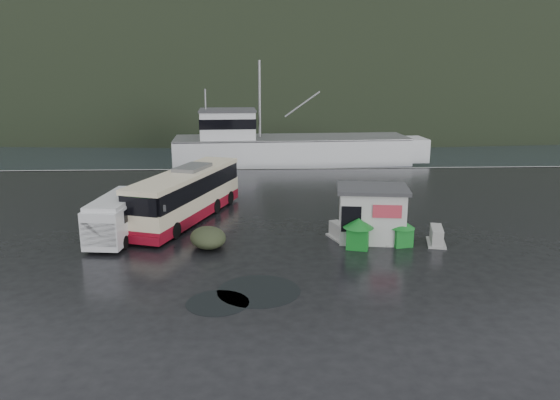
{
  "coord_description": "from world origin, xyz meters",
  "views": [
    {
      "loc": [
        0.38,
        -26.98,
        8.79
      ],
      "look_at": [
        1.59,
        1.74,
        1.7
      ],
      "focal_mm": 35.0,
      "sensor_mm": 36.0,
      "label": 1
    }
  ],
  "objects_px": {
    "waste_bin_right": "(401,245)",
    "dome_tent": "(208,247)",
    "waste_bin_left": "(358,248)",
    "jersey_barrier_a": "(436,244)",
    "fishing_trawler": "(291,157)",
    "white_van": "(120,239)",
    "ticket_kiosk": "(371,239)",
    "jersey_barrier_b": "(339,239)",
    "coach_bus": "(188,219)",
    "jersey_barrier_c": "(386,242)"
  },
  "relations": [
    {
      "from": "ticket_kiosk",
      "to": "jersey_barrier_c",
      "type": "relative_size",
      "value": 2.5
    },
    {
      "from": "coach_bus",
      "to": "jersey_barrier_a",
      "type": "bearing_deg",
      "value": -2.22
    },
    {
      "from": "waste_bin_right",
      "to": "fishing_trawler",
      "type": "relative_size",
      "value": 0.05
    },
    {
      "from": "coach_bus",
      "to": "jersey_barrier_c",
      "type": "distance_m",
      "value": 11.7
    },
    {
      "from": "coach_bus",
      "to": "waste_bin_right",
      "type": "distance_m",
      "value": 12.48
    },
    {
      "from": "waste_bin_left",
      "to": "jersey_barrier_b",
      "type": "distance_m",
      "value": 1.63
    },
    {
      "from": "waste_bin_right",
      "to": "jersey_barrier_c",
      "type": "height_order",
      "value": "waste_bin_right"
    },
    {
      "from": "white_van",
      "to": "coach_bus",
      "type": "bearing_deg",
      "value": 56.28
    },
    {
      "from": "white_van",
      "to": "dome_tent",
      "type": "relative_size",
      "value": 2.22
    },
    {
      "from": "waste_bin_left",
      "to": "dome_tent",
      "type": "relative_size",
      "value": 0.61
    },
    {
      "from": "dome_tent",
      "to": "jersey_barrier_a",
      "type": "distance_m",
      "value": 11.52
    },
    {
      "from": "white_van",
      "to": "jersey_barrier_c",
      "type": "relative_size",
      "value": 3.82
    },
    {
      "from": "coach_bus",
      "to": "ticket_kiosk",
      "type": "xyz_separation_m",
      "value": [
        9.99,
        -4.26,
        0.0
      ]
    },
    {
      "from": "coach_bus",
      "to": "jersey_barrier_a",
      "type": "height_order",
      "value": "coach_bus"
    },
    {
      "from": "ticket_kiosk",
      "to": "fishing_trawler",
      "type": "xyz_separation_m",
      "value": [
        -2.47,
        26.45,
        0.0
      ]
    },
    {
      "from": "dome_tent",
      "to": "ticket_kiosk",
      "type": "distance_m",
      "value": 8.39
    },
    {
      "from": "jersey_barrier_b",
      "to": "fishing_trawler",
      "type": "relative_size",
      "value": 0.06
    },
    {
      "from": "waste_bin_right",
      "to": "fishing_trawler",
      "type": "height_order",
      "value": "fishing_trawler"
    },
    {
      "from": "dome_tent",
      "to": "jersey_barrier_c",
      "type": "bearing_deg",
      "value": 2.04
    },
    {
      "from": "ticket_kiosk",
      "to": "dome_tent",
      "type": "bearing_deg",
      "value": -166.51
    },
    {
      "from": "coach_bus",
      "to": "ticket_kiosk",
      "type": "relative_size",
      "value": 3.03
    },
    {
      "from": "white_van",
      "to": "waste_bin_left",
      "type": "relative_size",
      "value": 3.62
    },
    {
      "from": "dome_tent",
      "to": "jersey_barrier_c",
      "type": "distance_m",
      "value": 9.03
    },
    {
      "from": "jersey_barrier_c",
      "to": "ticket_kiosk",
      "type": "bearing_deg",
      "value": 141.81
    },
    {
      "from": "coach_bus",
      "to": "waste_bin_left",
      "type": "distance_m",
      "value": 10.64
    },
    {
      "from": "dome_tent",
      "to": "waste_bin_right",
      "type": "bearing_deg",
      "value": -0.94
    },
    {
      "from": "jersey_barrier_a",
      "to": "fishing_trawler",
      "type": "bearing_deg",
      "value": 101.67
    },
    {
      "from": "coach_bus",
      "to": "white_van",
      "type": "bearing_deg",
      "value": -111.61
    },
    {
      "from": "jersey_barrier_a",
      "to": "fishing_trawler",
      "type": "distance_m",
      "value": 27.9
    },
    {
      "from": "white_van",
      "to": "dome_tent",
      "type": "bearing_deg",
      "value": -11.2
    },
    {
      "from": "coach_bus",
      "to": "white_van",
      "type": "distance_m",
      "value": 4.71
    },
    {
      "from": "ticket_kiosk",
      "to": "jersey_barrier_b",
      "type": "relative_size",
      "value": 2.19
    },
    {
      "from": "waste_bin_right",
      "to": "jersey_barrier_a",
      "type": "xyz_separation_m",
      "value": [
        1.85,
        0.15,
        0.0
      ]
    },
    {
      "from": "waste_bin_left",
      "to": "jersey_barrier_a",
      "type": "bearing_deg",
      "value": 6.01
    },
    {
      "from": "fishing_trawler",
      "to": "jersey_barrier_a",
      "type": "bearing_deg",
      "value": -81.4
    },
    {
      "from": "white_van",
      "to": "ticket_kiosk",
      "type": "height_order",
      "value": "ticket_kiosk"
    },
    {
      "from": "white_van",
      "to": "jersey_barrier_a",
      "type": "xyz_separation_m",
      "value": [
        16.23,
        -1.56,
        0.0
      ]
    },
    {
      "from": "white_van",
      "to": "fishing_trawler",
      "type": "distance_m",
      "value": 27.86
    },
    {
      "from": "white_van",
      "to": "ticket_kiosk",
      "type": "distance_m",
      "value": 13.08
    },
    {
      "from": "waste_bin_left",
      "to": "jersey_barrier_a",
      "type": "xyz_separation_m",
      "value": [
        4.08,
        0.43,
        0.0
      ]
    },
    {
      "from": "fishing_trawler",
      "to": "waste_bin_left",
      "type": "bearing_deg",
      "value": -89.85
    },
    {
      "from": "jersey_barrier_b",
      "to": "coach_bus",
      "type": "bearing_deg",
      "value": 154.1
    },
    {
      "from": "waste_bin_left",
      "to": "dome_tent",
      "type": "xyz_separation_m",
      "value": [
        -7.43,
        0.44,
        0.0
      ]
    },
    {
      "from": "waste_bin_right",
      "to": "dome_tent",
      "type": "bearing_deg",
      "value": 179.06
    },
    {
      "from": "waste_bin_right",
      "to": "jersey_barrier_b",
      "type": "distance_m",
      "value": 3.16
    },
    {
      "from": "coach_bus",
      "to": "ticket_kiosk",
      "type": "height_order",
      "value": "coach_bus"
    },
    {
      "from": "waste_bin_right",
      "to": "jersey_barrier_a",
      "type": "relative_size",
      "value": 0.76
    },
    {
      "from": "jersey_barrier_a",
      "to": "jersey_barrier_b",
      "type": "distance_m",
      "value": 4.89
    },
    {
      "from": "waste_bin_left",
      "to": "fishing_trawler",
      "type": "distance_m",
      "value": 27.8
    },
    {
      "from": "waste_bin_right",
      "to": "dome_tent",
      "type": "xyz_separation_m",
      "value": [
        -9.66,
        0.16,
        0.0
      ]
    }
  ]
}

